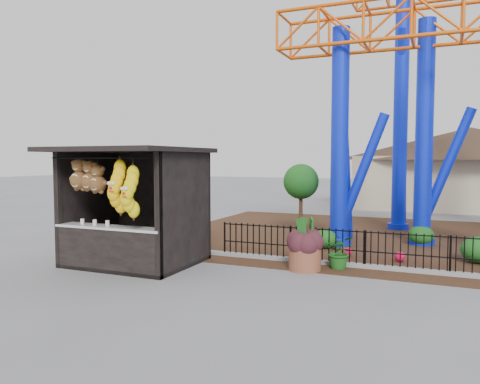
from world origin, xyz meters
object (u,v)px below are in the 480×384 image
at_px(prize_booth, 129,208).
at_px(potted_plant, 340,252).
at_px(terracotta_planter, 305,258).
at_px(roller_coaster, 464,50).

relative_size(prize_booth, potted_plant, 3.90).
bearing_deg(prize_booth, terracotta_planter, 16.53).
height_order(roller_coaster, potted_plant, roller_coaster).
xyz_separation_m(roller_coaster, potted_plant, (-2.91, -5.53, -5.99)).
bearing_deg(terracotta_planter, potted_plant, 31.79).
bearing_deg(prize_booth, potted_plant, 19.08).
bearing_deg(terracotta_planter, prize_booth, -163.47).
distance_m(roller_coaster, potted_plant, 8.66).
bearing_deg(roller_coaster, prize_booth, -137.90).
height_order(prize_booth, terracotta_planter, prize_booth).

